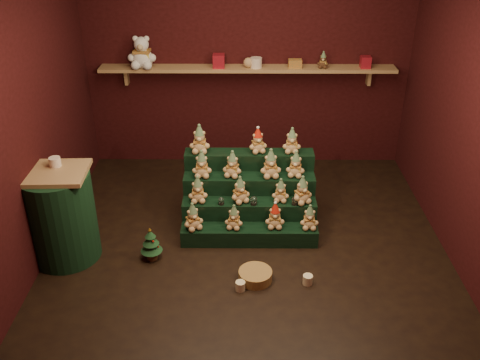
{
  "coord_description": "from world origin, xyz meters",
  "views": [
    {
      "loc": [
        -0.05,
        -4.47,
        3.23
      ],
      "look_at": [
        -0.08,
        0.25,
        0.64
      ],
      "focal_mm": 40.0,
      "sensor_mm": 36.0,
      "label": 1
    }
  ],
  "objects_px": {
    "snow_globe_c": "(295,201)",
    "mug_left": "(240,286)",
    "riser_tier_front": "(249,235)",
    "snow_globe_a": "(221,201)",
    "mug_right": "(308,280)",
    "mini_christmas_tree": "(151,244)",
    "white_bear": "(142,48)",
    "wicker_basket": "(255,276)",
    "snow_globe_b": "(254,200)",
    "side_table": "(61,215)",
    "brown_bear": "(323,60)"
  },
  "relations": [
    {
      "from": "mini_christmas_tree",
      "to": "white_bear",
      "type": "relative_size",
      "value": 0.76
    },
    {
      "from": "snow_globe_a",
      "to": "mini_christmas_tree",
      "type": "height_order",
      "value": "snow_globe_a"
    },
    {
      "from": "snow_globe_c",
      "to": "wicker_basket",
      "type": "height_order",
      "value": "snow_globe_c"
    },
    {
      "from": "snow_globe_b",
      "to": "side_table",
      "type": "bearing_deg",
      "value": -168.09
    },
    {
      "from": "wicker_basket",
      "to": "snow_globe_b",
      "type": "bearing_deg",
      "value": 90.5
    },
    {
      "from": "riser_tier_front",
      "to": "wicker_basket",
      "type": "xyz_separation_m",
      "value": [
        0.05,
        -0.61,
        -0.04
      ]
    },
    {
      "from": "wicker_basket",
      "to": "brown_bear",
      "type": "distance_m",
      "value": 2.86
    },
    {
      "from": "riser_tier_front",
      "to": "side_table",
      "type": "distance_m",
      "value": 1.87
    },
    {
      "from": "snow_globe_c",
      "to": "mug_left",
      "type": "distance_m",
      "value": 1.13
    },
    {
      "from": "snow_globe_c",
      "to": "mini_christmas_tree",
      "type": "distance_m",
      "value": 1.52
    },
    {
      "from": "mug_left",
      "to": "snow_globe_b",
      "type": "bearing_deg",
      "value": 81.74
    },
    {
      "from": "riser_tier_front",
      "to": "snow_globe_b",
      "type": "relative_size",
      "value": 14.87
    },
    {
      "from": "snow_globe_b",
      "to": "side_table",
      "type": "relative_size",
      "value": 0.1
    },
    {
      "from": "mini_christmas_tree",
      "to": "mug_left",
      "type": "distance_m",
      "value": 1.0
    },
    {
      "from": "white_bear",
      "to": "brown_bear",
      "type": "height_order",
      "value": "white_bear"
    },
    {
      "from": "mini_christmas_tree",
      "to": "snow_globe_a",
      "type": "bearing_deg",
      "value": 33.38
    },
    {
      "from": "mini_christmas_tree",
      "to": "white_bear",
      "type": "height_order",
      "value": "white_bear"
    },
    {
      "from": "mini_christmas_tree",
      "to": "mug_right",
      "type": "height_order",
      "value": "mini_christmas_tree"
    },
    {
      "from": "riser_tier_front",
      "to": "snow_globe_c",
      "type": "distance_m",
      "value": 0.59
    },
    {
      "from": "mug_left",
      "to": "brown_bear",
      "type": "bearing_deg",
      "value": 68.72
    },
    {
      "from": "side_table",
      "to": "wicker_basket",
      "type": "height_order",
      "value": "side_table"
    },
    {
      "from": "mug_right",
      "to": "wicker_basket",
      "type": "height_order",
      "value": "wicker_basket"
    },
    {
      "from": "white_bear",
      "to": "wicker_basket",
      "type": "bearing_deg",
      "value": -59.42
    },
    {
      "from": "mini_christmas_tree",
      "to": "mug_right",
      "type": "relative_size",
      "value": 3.96
    },
    {
      "from": "snow_globe_b",
      "to": "mug_right",
      "type": "xyz_separation_m",
      "value": [
        0.49,
        -0.82,
        -0.36
      ]
    },
    {
      "from": "snow_globe_a",
      "to": "snow_globe_b",
      "type": "xyz_separation_m",
      "value": [
        0.34,
        -0.0,
        0.01
      ]
    },
    {
      "from": "snow_globe_a",
      "to": "mug_right",
      "type": "relative_size",
      "value": 0.88
    },
    {
      "from": "snow_globe_c",
      "to": "mug_left",
      "type": "height_order",
      "value": "snow_globe_c"
    },
    {
      "from": "riser_tier_front",
      "to": "snow_globe_a",
      "type": "distance_m",
      "value": 0.46
    },
    {
      "from": "mini_christmas_tree",
      "to": "mug_left",
      "type": "xyz_separation_m",
      "value": [
        0.88,
        -0.47,
        -0.13
      ]
    },
    {
      "from": "white_bear",
      "to": "brown_bear",
      "type": "distance_m",
      "value": 2.17
    },
    {
      "from": "riser_tier_front",
      "to": "mini_christmas_tree",
      "type": "height_order",
      "value": "mini_christmas_tree"
    },
    {
      "from": "riser_tier_front",
      "to": "snow_globe_b",
      "type": "bearing_deg",
      "value": 74.44
    },
    {
      "from": "snow_globe_b",
      "to": "mini_christmas_tree",
      "type": "xyz_separation_m",
      "value": [
        -1.01,
        -0.44,
        -0.23
      ]
    },
    {
      "from": "mug_right",
      "to": "wicker_basket",
      "type": "xyz_separation_m",
      "value": [
        -0.48,
        0.05,
        0.0
      ]
    },
    {
      "from": "wicker_basket",
      "to": "snow_globe_c",
      "type": "bearing_deg",
      "value": 61.56
    },
    {
      "from": "snow_globe_b",
      "to": "mug_left",
      "type": "distance_m",
      "value": 0.99
    },
    {
      "from": "mini_christmas_tree",
      "to": "mug_left",
      "type": "bearing_deg",
      "value": -28.07
    },
    {
      "from": "side_table",
      "to": "mug_left",
      "type": "height_order",
      "value": "side_table"
    },
    {
      "from": "snow_globe_b",
      "to": "white_bear",
      "type": "xyz_separation_m",
      "value": [
        -1.32,
        1.6,
        1.15
      ]
    },
    {
      "from": "snow_globe_c",
      "to": "mug_right",
      "type": "relative_size",
      "value": 0.98
    },
    {
      "from": "snow_globe_a",
      "to": "wicker_basket",
      "type": "height_order",
      "value": "snow_globe_a"
    },
    {
      "from": "riser_tier_front",
      "to": "mini_christmas_tree",
      "type": "distance_m",
      "value": 1.01
    },
    {
      "from": "snow_globe_c",
      "to": "mug_right",
      "type": "xyz_separation_m",
      "value": [
        0.07,
        -0.82,
        -0.36
      ]
    },
    {
      "from": "snow_globe_a",
      "to": "mini_christmas_tree",
      "type": "distance_m",
      "value": 0.84
    },
    {
      "from": "snow_globe_c",
      "to": "side_table",
      "type": "relative_size",
      "value": 0.1
    },
    {
      "from": "snow_globe_a",
      "to": "mini_christmas_tree",
      "type": "xyz_separation_m",
      "value": [
        -0.67,
        -0.44,
        -0.22
      ]
    },
    {
      "from": "mug_right",
      "to": "wicker_basket",
      "type": "distance_m",
      "value": 0.49
    },
    {
      "from": "snow_globe_a",
      "to": "riser_tier_front",
      "type": "bearing_deg",
      "value": -28.8
    },
    {
      "from": "mini_christmas_tree",
      "to": "white_bear",
      "type": "bearing_deg",
      "value": 98.74
    }
  ]
}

